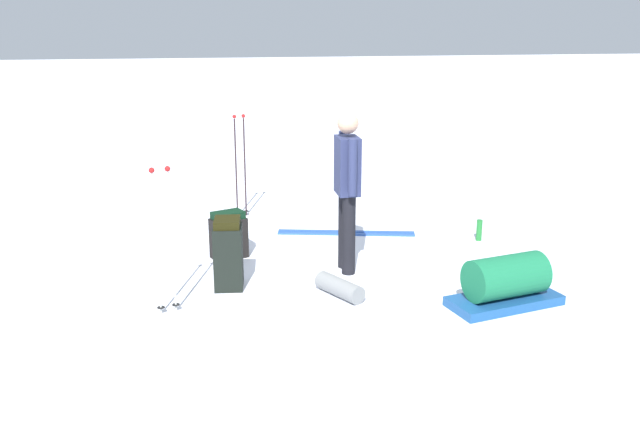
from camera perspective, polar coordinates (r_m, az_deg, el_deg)
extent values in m
plane|color=silver|center=(7.27, 0.00, -5.31)|extent=(80.00, 80.00, 0.00)
cylinder|color=black|center=(7.36, 2.07, -1.56)|extent=(0.14, 0.14, 0.85)
cylinder|color=black|center=(7.17, 2.41, -2.03)|extent=(0.14, 0.14, 0.85)
cube|color=navy|center=(7.08, 2.30, 3.81)|extent=(0.22, 0.34, 0.60)
cylinder|color=navy|center=(7.30, 1.90, 4.43)|extent=(0.09, 0.09, 0.58)
cylinder|color=navy|center=(6.84, 2.74, 3.64)|extent=(0.09, 0.09, 0.58)
sphere|color=tan|center=(7.00, 2.34, 7.33)|extent=(0.22, 0.22, 0.22)
cube|color=#2953AF|center=(8.56, 2.18, -1.94)|extent=(1.69, 0.45, 0.02)
cube|color=black|center=(8.55, 2.18, -1.78)|extent=(0.15, 0.09, 0.03)
cube|color=#2953AF|center=(8.66, 2.19, -1.74)|extent=(1.69, 0.45, 0.02)
cube|color=black|center=(8.65, 2.19, -1.58)|extent=(0.15, 0.09, 0.03)
cube|color=black|center=(7.77, -7.61, -2.26)|extent=(0.44, 0.36, 0.46)
cube|color=black|center=(7.69, -7.69, -0.35)|extent=(0.40, 0.33, 0.08)
cube|color=black|center=(6.90, -7.64, -3.82)|extent=(0.31, 0.36, 0.64)
cube|color=black|center=(6.79, -7.75, -0.96)|extent=(0.28, 0.32, 0.08)
cylinder|color=black|center=(9.29, -6.28, 3.61)|extent=(0.02, 0.02, 1.34)
sphere|color=#A51919|center=(9.17, -6.41, 7.88)|extent=(0.05, 0.05, 0.05)
cylinder|color=black|center=(9.44, -6.17, -0.01)|extent=(0.07, 0.07, 0.01)
cylinder|color=black|center=(9.25, -7.01, 3.53)|extent=(0.02, 0.02, 1.34)
sphere|color=#A51919|center=(9.12, -7.16, 7.82)|extent=(0.05, 0.05, 0.05)
cylinder|color=black|center=(9.39, -6.89, -0.10)|extent=(0.07, 0.07, 0.01)
cylinder|color=#B8BDB9|center=(6.32, -12.22, -2.65)|extent=(0.02, 0.02, 1.32)
sphere|color=#A51919|center=(6.14, -12.60, 3.46)|extent=(0.05, 0.05, 0.05)
cylinder|color=black|center=(6.53, -11.91, -7.64)|extent=(0.07, 0.07, 0.01)
cylinder|color=#B8BDB9|center=(6.29, -13.45, -2.82)|extent=(0.02, 0.02, 1.32)
sphere|color=#A51919|center=(6.11, -13.86, 3.32)|extent=(0.05, 0.05, 0.05)
cylinder|color=black|center=(6.50, -13.11, -7.83)|extent=(0.07, 0.07, 0.01)
cube|color=navy|center=(6.75, 15.09, -7.23)|extent=(1.15, 0.68, 0.09)
cylinder|color=#186A42|center=(6.66, 15.25, -5.29)|extent=(0.82, 0.56, 0.40)
cylinder|color=gray|center=(6.70, 1.64, -6.39)|extent=(0.43, 0.57, 0.18)
cylinder|color=#20712D|center=(8.53, 13.12, -1.57)|extent=(0.07, 0.07, 0.26)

